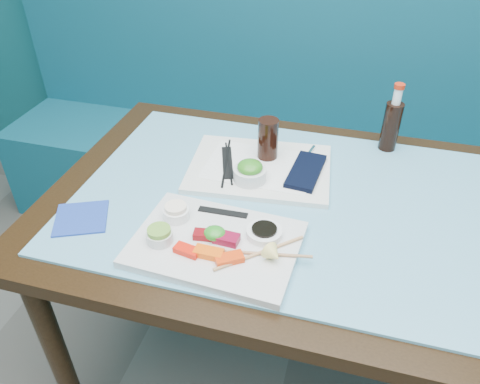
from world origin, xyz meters
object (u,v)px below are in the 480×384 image
(serving_tray, at_px, (260,168))
(seaweed_bowl, at_px, (250,174))
(booth_bench, at_px, (327,160))
(sashimi_plate, at_px, (216,244))
(cola_glass, at_px, (268,139))
(dining_table, at_px, (301,227))
(blue_napkin, at_px, (81,218))
(cola_bottle_body, at_px, (391,127))

(serving_tray, bearing_deg, seaweed_bowl, -103.52)
(booth_bench, bearing_deg, sashimi_plate, -99.14)
(sashimi_plate, bearing_deg, cola_glass, 88.51)
(dining_table, distance_m, blue_napkin, 0.59)
(seaweed_bowl, distance_m, cola_glass, 0.14)
(cola_bottle_body, bearing_deg, serving_tray, -146.90)
(cola_glass, xyz_separation_m, cola_bottle_body, (0.34, 0.18, -0.00))
(cola_bottle_body, distance_m, blue_napkin, 0.94)
(serving_tray, distance_m, seaweed_bowl, 0.08)
(blue_napkin, bearing_deg, seaweed_bowl, 35.05)
(serving_tray, bearing_deg, dining_table, -42.64)
(dining_table, xyz_separation_m, sashimi_plate, (-0.17, -0.23, 0.10))
(blue_napkin, bearing_deg, cola_bottle_body, 37.58)
(blue_napkin, bearing_deg, cola_glass, 44.86)
(seaweed_bowl, bearing_deg, sashimi_plate, -92.54)
(seaweed_bowl, relative_size, blue_napkin, 0.72)
(cola_glass, height_order, blue_napkin, cola_glass)
(seaweed_bowl, xyz_separation_m, cola_glass, (0.02, 0.13, 0.04))
(sashimi_plate, bearing_deg, dining_table, 56.53)
(sashimi_plate, height_order, seaweed_bowl, seaweed_bowl)
(booth_bench, distance_m, dining_table, 0.89)
(seaweed_bowl, xyz_separation_m, cola_bottle_body, (0.36, 0.31, 0.04))
(booth_bench, distance_m, sashimi_plate, 1.15)
(cola_glass, bearing_deg, blue_napkin, -135.14)
(dining_table, bearing_deg, seaweed_bowl, 166.93)
(seaweed_bowl, bearing_deg, cola_bottle_body, 40.02)
(sashimi_plate, relative_size, blue_napkin, 2.98)
(booth_bench, bearing_deg, blue_napkin, -116.69)
(dining_table, relative_size, sashimi_plate, 3.64)
(cola_glass, height_order, cola_bottle_body, cola_bottle_body)
(cola_bottle_body, bearing_deg, seaweed_bowl, -139.98)
(dining_table, bearing_deg, cola_glass, 130.04)
(dining_table, xyz_separation_m, seaweed_bowl, (-0.16, 0.04, 0.12))
(sashimi_plate, bearing_deg, seaweed_bowl, 90.55)
(sashimi_plate, bearing_deg, booth_bench, 83.94)
(serving_tray, xyz_separation_m, cola_bottle_body, (0.35, 0.23, 0.07))
(serving_tray, bearing_deg, sashimi_plate, -99.57)
(dining_table, height_order, cola_glass, cola_glass)
(serving_tray, xyz_separation_m, blue_napkin, (-0.38, -0.34, -0.01))
(booth_bench, height_order, cola_glass, booth_bench)
(booth_bench, height_order, blue_napkin, booth_bench)
(seaweed_bowl, bearing_deg, blue_napkin, -144.95)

